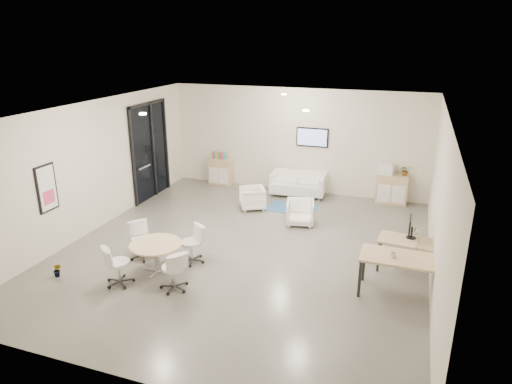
{
  "coord_description": "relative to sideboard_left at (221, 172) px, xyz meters",
  "views": [
    {
      "loc": [
        3.39,
        -8.9,
        4.68
      ],
      "look_at": [
        0.12,
        0.4,
        1.28
      ],
      "focal_mm": 32.0,
      "sensor_mm": 36.0,
      "label": 1
    }
  ],
  "objects": [
    {
      "name": "room_shell",
      "position": [
        2.47,
        -4.28,
        1.17
      ],
      "size": [
        9.6,
        10.6,
        4.8
      ],
      "color": "#585650",
      "rests_on": "ground"
    },
    {
      "name": "printer",
      "position": [
        5.22,
        -0.01,
        0.6
      ],
      "size": [
        0.5,
        0.44,
        0.32
      ],
      "rotation": [
        0.0,
        0.0,
        -0.17
      ],
      "color": "white",
      "rests_on": "sideboard_right"
    },
    {
      "name": "ceiling_spots",
      "position": [
        2.27,
        -3.44,
        2.75
      ],
      "size": [
        3.14,
        4.14,
        0.03
      ],
      "color": "#FFEAC6",
      "rests_on": "room_shell"
    },
    {
      "name": "artwork",
      "position": [
        -1.5,
        -5.88,
        1.12
      ],
      "size": [
        0.05,
        0.54,
        1.04
      ],
      "color": "black",
      "rests_on": "room_shell"
    },
    {
      "name": "cup",
      "position": [
        5.74,
        -5.18,
        0.42
      ],
      "size": [
        0.11,
        0.09,
        0.11
      ],
      "primitive_type": "imported",
      "rotation": [
        0.0,
        0.0,
        -0.05
      ],
      "color": "white",
      "rests_on": "desk_front"
    },
    {
      "name": "blue_rug",
      "position": [
        2.82,
        -1.38,
        -0.42
      ],
      "size": [
        1.39,
        0.94,
        0.01
      ],
      "primitive_type": "cube",
      "rotation": [
        0.0,
        0.0,
        -0.02
      ],
      "color": "#2D568B",
      "rests_on": "room_shell"
    },
    {
      "name": "plant_cabinet",
      "position": [
        5.74,
        -0.01,
        0.57
      ],
      "size": [
        0.37,
        0.39,
        0.25
      ],
      "primitive_type": "imported",
      "rotation": [
        0.0,
        0.0,
        0.31
      ],
      "color": "#3F7F3F",
      "rests_on": "sideboard_right"
    },
    {
      "name": "armchair_right",
      "position": [
        3.3,
        -2.43,
        -0.07
      ],
      "size": [
        0.81,
        0.78,
        0.71
      ],
      "primitive_type": "imported",
      "rotation": [
        0.0,
        0.0,
        0.22
      ],
      "color": "white",
      "rests_on": "room_shell"
    },
    {
      "name": "glass_door",
      "position": [
        -1.49,
        -1.77,
        1.08
      ],
      "size": [
        0.09,
        1.9,
        2.85
      ],
      "color": "black",
      "rests_on": "room_shell"
    },
    {
      "name": "sideboard_left",
      "position": [
        0.0,
        0.0,
        0.0
      ],
      "size": [
        0.76,
        0.4,
        0.86
      ],
      "color": "tan",
      "rests_on": "room_shell"
    },
    {
      "name": "loveseat",
      "position": [
        2.67,
        -0.19,
        -0.09
      ],
      "size": [
        1.71,
        0.95,
        0.62
      ],
      "rotation": [
        0.0,
        0.0,
        0.08
      ],
      "color": "white",
      "rests_on": "room_shell"
    },
    {
      "name": "wall_tv",
      "position": [
        2.97,
        0.19,
        1.32
      ],
      "size": [
        0.98,
        0.06,
        0.58
      ],
      "color": "black",
      "rests_on": "room_shell"
    },
    {
      "name": "round_table",
      "position": [
        1.13,
        -5.89,
        0.14
      ],
      "size": [
        1.07,
        1.07,
        0.65
      ],
      "color": "tan",
      "rests_on": "room_shell"
    },
    {
      "name": "monitor",
      "position": [
        6.0,
        -3.91,
        0.48
      ],
      "size": [
        0.2,
        0.5,
        0.44
      ],
      "color": "black",
      "rests_on": "desk_rear"
    },
    {
      "name": "plant_floor",
      "position": [
        -0.7,
        -6.74,
        -0.36
      ],
      "size": [
        0.24,
        0.33,
        0.13
      ],
      "primitive_type": "imported",
      "rotation": [
        0.0,
        0.0,
        0.26
      ],
      "color": "#3F7F3F",
      "rests_on": "room_shell"
    },
    {
      "name": "armchair_left",
      "position": [
        1.74,
        -1.77,
        -0.08
      ],
      "size": [
        0.87,
        0.89,
        0.69
      ],
      "primitive_type": "imported",
      "rotation": [
        0.0,
        0.0,
        -1.07
      ],
      "color": "white",
      "rests_on": "room_shell"
    },
    {
      "name": "desk_front",
      "position": [
        5.9,
        -5.13,
        0.28
      ],
      "size": [
        1.51,
        0.76,
        0.79
      ],
      "rotation": [
        0.0,
        0.0,
        -0.0
      ],
      "color": "tan",
      "rests_on": "room_shell"
    },
    {
      "name": "desk_rear",
      "position": [
        6.04,
        -4.06,
        0.17
      ],
      "size": [
        1.34,
        0.76,
        0.67
      ],
      "rotation": [
        0.0,
        0.0,
        -0.1
      ],
      "color": "tan",
      "rests_on": "room_shell"
    },
    {
      "name": "sideboard_right",
      "position": [
        5.43,
        -0.01,
        0.01
      ],
      "size": [
        0.88,
        0.42,
        0.88
      ],
      "color": "tan",
      "rests_on": "room_shell"
    },
    {
      "name": "meeting_chairs",
      "position": [
        1.13,
        -5.89,
        -0.02
      ],
      "size": [
        2.11,
        2.11,
        0.82
      ],
      "color": "white",
      "rests_on": "room_shell"
    },
    {
      "name": "books",
      "position": [
        -0.04,
        0.0,
        0.54
      ],
      "size": [
        0.44,
        0.14,
        0.22
      ],
      "color": "red",
      "rests_on": "sideboard_left"
    }
  ]
}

